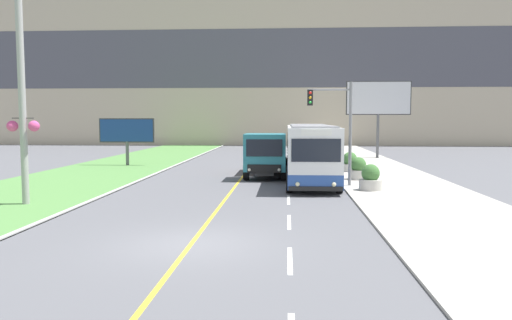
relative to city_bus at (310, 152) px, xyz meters
name	(u,v)px	position (x,y,z in m)	size (l,w,h in m)	color
ground_plane	(191,244)	(-3.96, -14.64, -1.60)	(300.00, 300.00, 0.00)	#56565B
sidewalk_right	(504,248)	(4.54, -14.64, -1.56)	(6.00, 140.00, 0.08)	#ADA89E
lane_marking_centre	(220,223)	(-3.55, -11.75, -1.60)	(2.88, 140.00, 0.01)	gold
apartment_block_background	(268,66)	(-3.96, 40.80, 9.14)	(80.00, 8.04, 21.48)	#BCAD93
city_bus	(310,152)	(0.00, 0.00, 0.00)	(2.64, 12.04, 3.15)	white
dump_truck	(266,156)	(-2.53, 1.24, -0.28)	(2.45, 7.05, 2.64)	black
utility_pole_near	(21,67)	(-11.92, -8.66, 3.96)	(1.80, 0.44, 11.86)	#9E9E99
traffic_light_mast	(337,120)	(1.25, -2.48, 1.84)	(2.28, 0.32, 5.37)	slate
billboard_large	(378,100)	(6.68, 16.19, 3.51)	(5.60, 0.24, 6.78)	#59595B
billboard_small	(127,132)	(-13.23, 8.41, 0.93)	(4.14, 0.24, 3.53)	#59595B
planter_round_near	(370,179)	(2.72, -4.14, -0.97)	(1.09, 1.09, 1.25)	#B7B2A8
planter_round_second	(358,170)	(2.75, 0.14, -0.97)	(1.11, 1.11, 1.26)	#B7B2A8
planter_round_third	(350,163)	(2.81, 4.42, -0.97)	(1.16, 1.16, 1.27)	#B7B2A8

